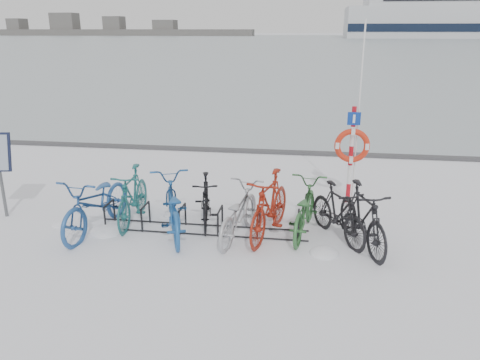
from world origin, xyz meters
name	(u,v)px	position (x,y,z in m)	size (l,w,h in m)	color
ground	(202,230)	(0.00, 0.00, 0.00)	(900.00, 900.00, 0.00)	white
ice_sheet	(306,40)	(0.00, 155.00, 0.01)	(400.00, 298.00, 0.02)	#9EAAB2
quay_edge	(244,151)	(0.00, 5.90, 0.05)	(400.00, 0.25, 0.10)	#3F3F42
bike_rack	(201,221)	(0.00, 0.00, 0.18)	(4.00, 0.48, 0.46)	black
lifebuoy_station	(352,146)	(2.83, 1.90, 1.28)	(0.73, 0.22, 3.80)	#B00E18
shoreline	(95,31)	(-122.02, 260.00, 2.79)	(180.00, 12.00, 9.50)	#4E4E4E
bike_0	(97,201)	(-1.91, -0.24, 0.57)	(0.76, 2.18, 1.14)	#254F8E
bike_1	(132,194)	(-1.41, 0.25, 0.56)	(0.52, 1.85, 1.11)	#1A5B5D
bike_2	(172,205)	(-0.50, -0.17, 0.55)	(0.72, 2.08, 1.09)	#1D5294
bike_3	(206,199)	(0.01, 0.37, 0.49)	(0.46, 1.63, 0.98)	black
bike_4	(238,211)	(0.72, -0.13, 0.49)	(0.65, 1.87, 0.98)	#9D9FA4
bike_5	(270,204)	(1.27, 0.01, 0.60)	(0.56, 2.00, 1.20)	maroon
bike_6	(304,207)	(1.89, 0.21, 0.50)	(0.66, 1.91, 1.00)	#2E6432
bike_7	(338,211)	(2.50, 0.04, 0.52)	(0.49, 1.72, 1.03)	black
bike_8	(363,215)	(2.89, -0.24, 0.57)	(0.54, 1.90, 1.14)	black
snow_drifts	(205,231)	(0.07, -0.03, 0.00)	(6.27, 1.92, 0.22)	white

